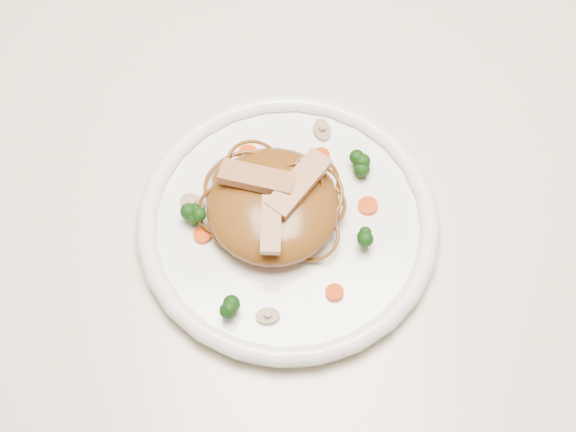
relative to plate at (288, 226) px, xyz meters
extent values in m
plane|color=brown|center=(0.05, 0.09, -0.76)|extent=(4.00, 4.00, 0.00)
cube|color=beige|center=(0.05, 0.09, -0.03)|extent=(1.20, 0.80, 0.04)
cylinder|color=brown|center=(0.59, 0.43, -0.40)|extent=(0.06, 0.06, 0.71)
cylinder|color=white|center=(0.00, 0.00, 0.00)|extent=(0.32, 0.32, 0.02)
ellipsoid|color=brown|center=(-0.01, 0.01, 0.03)|extent=(0.17, 0.17, 0.04)
cube|color=tan|center=(0.01, 0.01, 0.06)|extent=(0.07, 0.07, 0.01)
cube|color=tan|center=(-0.03, 0.03, 0.06)|extent=(0.08, 0.06, 0.01)
cube|color=tan|center=(-0.02, -0.02, 0.06)|extent=(0.03, 0.06, 0.01)
cylinder|color=#C73C07|center=(0.05, 0.07, 0.01)|extent=(0.02, 0.02, 0.00)
cylinder|color=#C73C07|center=(-0.09, 0.00, 0.01)|extent=(0.02, 0.02, 0.00)
cylinder|color=#C73C07|center=(0.08, 0.00, 0.01)|extent=(0.03, 0.03, 0.00)
cylinder|color=#C73C07|center=(-0.03, 0.09, 0.01)|extent=(0.02, 0.02, 0.00)
cylinder|color=#C73C07|center=(0.03, -0.09, 0.01)|extent=(0.02, 0.02, 0.00)
cylinder|color=tan|center=(-0.04, -0.10, 0.01)|extent=(0.03, 0.03, 0.01)
cylinder|color=tan|center=(0.08, 0.04, 0.01)|extent=(0.02, 0.02, 0.01)
cylinder|color=tan|center=(-0.09, 0.04, 0.01)|extent=(0.04, 0.04, 0.01)
cylinder|color=tan|center=(0.06, 0.10, 0.01)|extent=(0.03, 0.03, 0.01)
camera|label=1|loc=(-0.08, -0.39, 0.79)|focal=53.51mm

